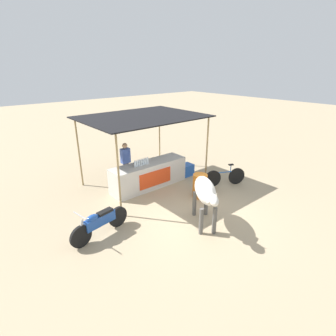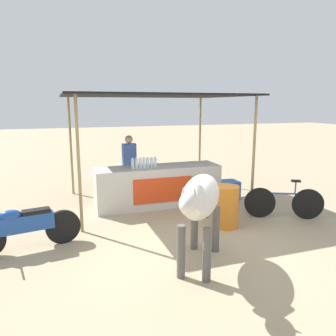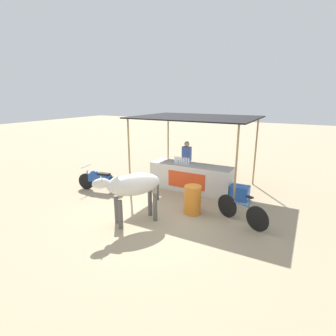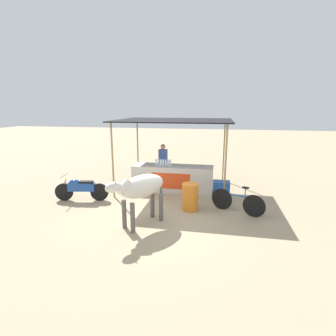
{
  "view_description": "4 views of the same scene",
  "coord_description": "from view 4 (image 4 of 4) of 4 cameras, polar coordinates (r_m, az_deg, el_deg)",
  "views": [
    {
      "loc": [
        -5.28,
        -5.2,
        4.3
      ],
      "look_at": [
        0.35,
        1.51,
        0.87
      ],
      "focal_mm": 28.0,
      "sensor_mm": 36.0,
      "label": 1
    },
    {
      "loc": [
        -2.28,
        -5.13,
        2.43
      ],
      "look_at": [
        -0.0,
        1.44,
        1.06
      ],
      "focal_mm": 35.0,
      "sensor_mm": 36.0,
      "label": 2
    },
    {
      "loc": [
        3.64,
        -6.2,
        3.34
      ],
      "look_at": [
        -0.2,
        0.83,
        1.13
      ],
      "focal_mm": 28.0,
      "sensor_mm": 36.0,
      "label": 3
    },
    {
      "loc": [
        1.61,
        -7.2,
        3.13
      ],
      "look_at": [
        0.08,
        0.83,
        1.19
      ],
      "focal_mm": 28.0,
      "sensor_mm": 36.0,
      "label": 4
    }
  ],
  "objects": [
    {
      "name": "ground_plane",
      "position": [
        8.01,
        -1.72,
        -9.67
      ],
      "size": [
        60.0,
        60.0,
        0.0
      ],
      "primitive_type": "plane",
      "color": "tan"
    },
    {
      "name": "stall_counter",
      "position": [
        9.89,
        1.01,
        -2.21
      ],
      "size": [
        3.0,
        0.82,
        0.96
      ],
      "color": "beige",
      "rests_on": "ground"
    },
    {
      "name": "stall_awning",
      "position": [
        9.85,
        1.36,
        9.86
      ],
      "size": [
        4.2,
        3.2,
        2.64
      ],
      "color": "black",
      "rests_on": "ground"
    },
    {
      "name": "water_bottle_row",
      "position": [
        9.77,
        -1.05,
        1.18
      ],
      "size": [
        0.61,
        0.07,
        0.25
      ],
      "color": "silver",
      "rests_on": "stall_counter"
    },
    {
      "name": "vendor_behind_counter",
      "position": [
        10.62,
        -1.08,
        0.92
      ],
      "size": [
        0.34,
        0.22,
        1.65
      ],
      "color": "#383842",
      "rests_on": "ground"
    },
    {
      "name": "cooler_box",
      "position": [
        9.74,
        11.52,
        -4.22
      ],
      "size": [
        0.6,
        0.44,
        0.48
      ],
      "primitive_type": "cube",
      "color": "blue",
      "rests_on": "ground"
    },
    {
      "name": "water_barrel",
      "position": [
        8.09,
        4.84,
        -6.29
      ],
      "size": [
        0.5,
        0.5,
        0.84
      ],
      "primitive_type": "cylinder",
      "color": "orange",
      "rests_on": "ground"
    },
    {
      "name": "cow",
      "position": [
        6.91,
        -5.96,
        -4.41
      ],
      "size": [
        1.34,
        1.7,
        1.44
      ],
      "color": "silver",
      "rests_on": "ground"
    },
    {
      "name": "motorcycle_parked",
      "position": [
        9.32,
        -18.45,
        -4.24
      ],
      "size": [
        1.79,
        0.57,
        0.9
      ],
      "color": "black",
      "rests_on": "ground"
    },
    {
      "name": "bicycle_leaning",
      "position": [
        8.14,
        14.9,
        -7.13
      ],
      "size": [
        1.52,
        0.74,
        0.85
      ],
      "color": "black",
      "rests_on": "ground"
    }
  ]
}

